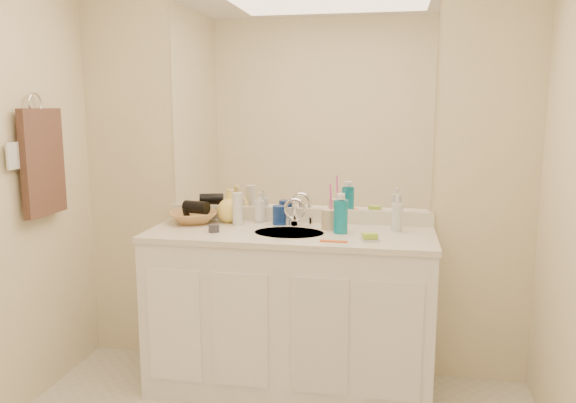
# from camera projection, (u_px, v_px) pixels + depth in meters

# --- Properties ---
(wall_back) EXTENTS (2.60, 0.02, 2.40)m
(wall_back) POSITION_uv_depth(u_px,v_px,m) (298.00, 166.00, 3.18)
(wall_back) COLOR beige
(wall_back) RESTS_ON floor
(vanity_cabinet) EXTENTS (1.50, 0.55, 0.85)m
(vanity_cabinet) POSITION_uv_depth(u_px,v_px,m) (290.00, 313.00, 3.05)
(vanity_cabinet) COLOR white
(vanity_cabinet) RESTS_ON floor
(countertop) EXTENTS (1.52, 0.57, 0.03)m
(countertop) POSITION_uv_depth(u_px,v_px,m) (290.00, 234.00, 2.97)
(countertop) COLOR silver
(countertop) RESTS_ON vanity_cabinet
(backsplash) EXTENTS (1.52, 0.03, 0.08)m
(backsplash) POSITION_uv_depth(u_px,v_px,m) (298.00, 215.00, 3.22)
(backsplash) COLOR silver
(backsplash) RESTS_ON countertop
(sink_basin) EXTENTS (0.37, 0.37, 0.02)m
(sink_basin) POSITION_uv_depth(u_px,v_px,m) (289.00, 235.00, 2.95)
(sink_basin) COLOR beige
(sink_basin) RESTS_ON countertop
(faucet) EXTENTS (0.02, 0.02, 0.11)m
(faucet) POSITION_uv_depth(u_px,v_px,m) (295.00, 216.00, 3.12)
(faucet) COLOR silver
(faucet) RESTS_ON countertop
(mirror) EXTENTS (1.48, 0.01, 1.20)m
(mirror) POSITION_uv_depth(u_px,v_px,m) (298.00, 102.00, 3.12)
(mirror) COLOR white
(mirror) RESTS_ON wall_back
(blue_mug) EXTENTS (0.09, 0.09, 0.11)m
(blue_mug) POSITION_uv_depth(u_px,v_px,m) (279.00, 215.00, 3.14)
(blue_mug) COLOR navy
(blue_mug) RESTS_ON countertop
(tan_cup) EXTENTS (0.10, 0.10, 0.11)m
(tan_cup) POSITION_uv_depth(u_px,v_px,m) (329.00, 220.00, 3.01)
(tan_cup) COLOR beige
(tan_cup) RESTS_ON countertop
(toothbrush) EXTENTS (0.02, 0.04, 0.20)m
(toothbrush) POSITION_uv_depth(u_px,v_px,m) (331.00, 202.00, 3.00)
(toothbrush) COLOR #FF43B7
(toothbrush) RESTS_ON tan_cup
(mouthwash_bottle) EXTENTS (0.10, 0.10, 0.17)m
(mouthwash_bottle) POSITION_uv_depth(u_px,v_px,m) (341.00, 216.00, 2.93)
(mouthwash_bottle) COLOR #0C7D98
(mouthwash_bottle) RESTS_ON countertop
(clear_pump_bottle) EXTENTS (0.07, 0.07, 0.15)m
(clear_pump_bottle) POSITION_uv_depth(u_px,v_px,m) (397.00, 217.00, 2.97)
(clear_pump_bottle) COLOR silver
(clear_pump_bottle) RESTS_ON countertop
(soap_dish) EXTENTS (0.10, 0.09, 0.01)m
(soap_dish) POSITION_uv_depth(u_px,v_px,m) (370.00, 240.00, 2.77)
(soap_dish) COLOR silver
(soap_dish) RESTS_ON countertop
(green_soap) EXTENTS (0.08, 0.07, 0.03)m
(green_soap) POSITION_uv_depth(u_px,v_px,m) (370.00, 236.00, 2.77)
(green_soap) COLOR #95C12F
(green_soap) RESTS_ON soap_dish
(orange_comb) EXTENTS (0.14, 0.03, 0.01)m
(orange_comb) POSITION_uv_depth(u_px,v_px,m) (334.00, 241.00, 2.75)
(orange_comb) COLOR #DC5717
(orange_comb) RESTS_ON countertop
(dark_jar) EXTENTS (0.06, 0.06, 0.04)m
(dark_jar) POSITION_uv_depth(u_px,v_px,m) (214.00, 228.00, 2.96)
(dark_jar) COLOR #34333A
(dark_jar) RESTS_ON countertop
(extra_white_bottle) EXTENTS (0.07, 0.07, 0.18)m
(extra_white_bottle) POSITION_uv_depth(u_px,v_px,m) (238.00, 209.00, 3.12)
(extra_white_bottle) COLOR silver
(extra_white_bottle) RESTS_ON countertop
(soap_bottle_white) EXTENTS (0.07, 0.07, 0.17)m
(soap_bottle_white) POSITION_uv_depth(u_px,v_px,m) (260.00, 207.00, 3.20)
(soap_bottle_white) COLOR silver
(soap_bottle_white) RESTS_ON countertop
(soap_bottle_cream) EXTENTS (0.10, 0.10, 0.18)m
(soap_bottle_cream) POSITION_uv_depth(u_px,v_px,m) (232.00, 206.00, 3.22)
(soap_bottle_cream) COLOR beige
(soap_bottle_cream) RESTS_ON countertop
(soap_bottle_yellow) EXTENTS (0.15, 0.15, 0.19)m
(soap_bottle_yellow) POSITION_uv_depth(u_px,v_px,m) (229.00, 206.00, 3.21)
(soap_bottle_yellow) COLOR #FADC61
(soap_bottle_yellow) RESTS_ON countertop
(wicker_basket) EXTENTS (0.35, 0.35, 0.07)m
(wicker_basket) POSITION_uv_depth(u_px,v_px,m) (193.00, 217.00, 3.19)
(wicker_basket) COLOR #A77843
(wicker_basket) RESTS_ON countertop
(hair_dryer) EXTENTS (0.16, 0.11, 0.07)m
(hair_dryer) POSITION_uv_depth(u_px,v_px,m) (196.00, 207.00, 3.18)
(hair_dryer) COLOR black
(hair_dryer) RESTS_ON wicker_basket
(towel_ring) EXTENTS (0.01, 0.11, 0.11)m
(towel_ring) POSITION_uv_depth(u_px,v_px,m) (35.00, 103.00, 2.84)
(towel_ring) COLOR silver
(towel_ring) RESTS_ON wall_left
(hand_towel) EXTENTS (0.04, 0.32, 0.55)m
(hand_towel) POSITION_uv_depth(u_px,v_px,m) (43.00, 162.00, 2.89)
(hand_towel) COLOR #32201B
(hand_towel) RESTS_ON towel_ring
(switch_plate) EXTENTS (0.01, 0.08, 0.13)m
(switch_plate) POSITION_uv_depth(u_px,v_px,m) (13.00, 156.00, 2.69)
(switch_plate) COLOR white
(switch_plate) RESTS_ON wall_left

